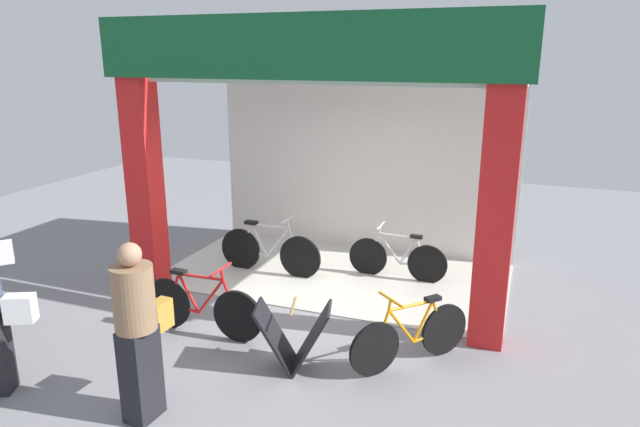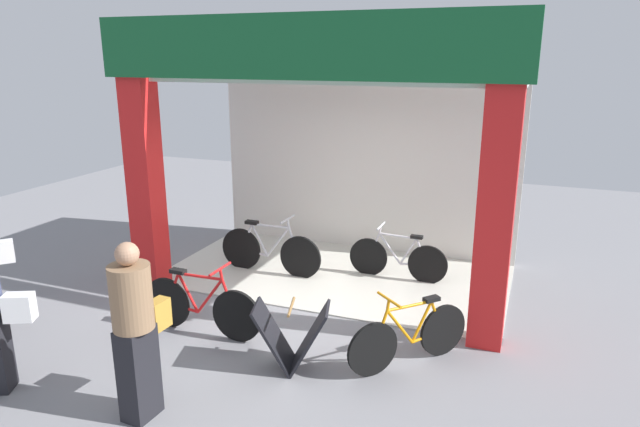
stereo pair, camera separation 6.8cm
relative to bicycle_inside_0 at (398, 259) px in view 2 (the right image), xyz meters
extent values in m
plane|color=gray|center=(-0.91, -1.53, -0.33)|extent=(18.10, 18.10, 0.00)
cube|color=beige|center=(-0.91, -0.16, -0.32)|extent=(5.05, 2.74, 0.02)
cube|color=silver|center=(-0.91, 1.21, 1.16)|extent=(5.05, 0.12, 2.96)
cube|color=red|center=(-3.24, -1.53, 1.16)|extent=(0.39, 0.36, 2.96)
cube|color=red|center=(1.42, -1.53, 1.16)|extent=(0.39, 0.36, 2.96)
cube|color=#14592D|center=(-0.91, -1.68, 3.01)|extent=(5.25, 0.20, 0.73)
cube|color=silver|center=(-0.91, -0.16, 2.61)|extent=(5.05, 2.74, 0.06)
cylinder|color=black|center=(0.45, 0.00, -0.03)|extent=(0.58, 0.04, 0.58)
cylinder|color=black|center=(-0.46, 0.00, -0.03)|extent=(0.58, 0.04, 0.58)
cylinder|color=silver|center=(0.23, 0.00, -0.06)|extent=(0.39, 0.03, 0.08)
cylinder|color=silver|center=(0.15, 0.00, 0.13)|extent=(0.25, 0.03, 0.44)
cylinder|color=silver|center=(-0.13, 0.00, 0.14)|extent=(0.36, 0.03, 0.46)
cylinder|color=silver|center=(-0.01, 0.00, 0.35)|extent=(0.56, 0.03, 0.05)
cylinder|color=silver|center=(0.35, 0.00, 0.15)|extent=(0.19, 0.03, 0.39)
cylinder|color=silver|center=(-0.37, 0.00, 0.16)|extent=(0.17, 0.03, 0.40)
cylinder|color=silver|center=(-0.28, 0.00, 0.42)|extent=(0.05, 0.03, 0.12)
cylinder|color=silver|center=(-0.28, 0.00, 0.48)|extent=(0.03, 0.41, 0.03)
cube|color=black|center=(0.27, 0.00, 0.37)|extent=(0.18, 0.09, 0.04)
cylinder|color=black|center=(-2.38, -0.47, 0.00)|extent=(0.65, 0.05, 0.65)
cylinder|color=black|center=(-1.37, -0.48, 0.00)|extent=(0.65, 0.05, 0.65)
cylinder|color=silver|center=(-2.14, -0.47, -0.02)|extent=(0.44, 0.04, 0.08)
cylinder|color=silver|center=(-2.05, -0.47, 0.19)|extent=(0.29, 0.04, 0.49)
cylinder|color=silver|center=(-1.74, -0.48, 0.20)|extent=(0.40, 0.04, 0.51)
cylinder|color=silver|center=(-1.86, -0.47, 0.43)|extent=(0.63, 0.05, 0.05)
cylinder|color=silver|center=(-2.27, -0.47, 0.21)|extent=(0.22, 0.04, 0.44)
cylinder|color=silver|center=(-1.47, -0.48, 0.22)|extent=(0.20, 0.04, 0.45)
cylinder|color=silver|center=(-1.56, -0.48, 0.51)|extent=(0.06, 0.04, 0.14)
cylinder|color=silver|center=(-1.57, -0.48, 0.57)|extent=(0.04, 0.46, 0.03)
cube|color=black|center=(-2.18, -0.47, 0.46)|extent=(0.20, 0.10, 0.05)
cylinder|color=black|center=(-2.27, -2.52, -0.01)|extent=(0.63, 0.05, 0.63)
cylinder|color=black|center=(-1.29, -2.53, -0.01)|extent=(0.63, 0.05, 0.63)
cylinder|color=red|center=(-2.04, -2.52, -0.03)|extent=(0.43, 0.04, 0.08)
cylinder|color=red|center=(-1.95, -2.52, 0.17)|extent=(0.28, 0.04, 0.48)
cylinder|color=red|center=(-1.65, -2.53, 0.18)|extent=(0.39, 0.04, 0.50)
cylinder|color=red|center=(-1.77, -2.53, 0.41)|extent=(0.61, 0.04, 0.05)
cylinder|color=red|center=(-2.16, -2.52, 0.20)|extent=(0.21, 0.04, 0.43)
cylinder|color=red|center=(-1.39, -2.53, 0.20)|extent=(0.19, 0.04, 0.44)
cylinder|color=red|center=(-1.48, -2.53, 0.48)|extent=(0.05, 0.04, 0.13)
cylinder|color=red|center=(-1.49, -2.53, 0.55)|extent=(0.04, 0.44, 0.03)
cube|color=black|center=(-2.08, -2.52, 0.43)|extent=(0.19, 0.10, 0.05)
cylinder|color=black|center=(1.00, -1.98, -0.03)|extent=(0.42, 0.47, 0.60)
cylinder|color=black|center=(0.39, -2.67, -0.03)|extent=(0.42, 0.47, 0.60)
cylinder|color=orange|center=(0.85, -2.14, -0.05)|extent=(0.29, 0.32, 0.08)
cylinder|color=orange|center=(0.80, -2.20, 0.14)|extent=(0.20, 0.22, 0.45)
cylinder|color=orange|center=(0.61, -2.42, 0.15)|extent=(0.27, 0.30, 0.47)
cylinder|color=orange|center=(0.69, -2.33, 0.37)|extent=(0.40, 0.45, 0.05)
cylinder|color=orange|center=(0.93, -2.05, 0.17)|extent=(0.15, 0.17, 0.40)
cylinder|color=orange|center=(0.45, -2.60, 0.17)|extent=(0.14, 0.16, 0.41)
cylinder|color=orange|center=(0.50, -2.54, 0.43)|extent=(0.06, 0.06, 0.12)
cylinder|color=orange|center=(0.51, -2.53, 0.49)|extent=(0.33, 0.30, 0.03)
cube|color=black|center=(0.87, -2.11, 0.39)|extent=(0.19, 0.20, 0.05)
cube|color=black|center=(-0.64, -2.90, 0.03)|extent=(0.52, 0.55, 0.73)
cube|color=black|center=(-0.27, -2.79, 0.03)|extent=(0.52, 0.55, 0.73)
cylinder|color=olive|center=(-0.45, -2.84, 0.39)|extent=(0.16, 0.44, 0.03)
cube|color=white|center=(-4.22, -3.08, 0.59)|extent=(0.26, 0.27, 0.28)
cube|color=white|center=(-2.75, -4.16, 0.56)|extent=(0.32, 0.26, 0.27)
cube|color=black|center=(-1.41, -4.12, 0.12)|extent=(0.26, 0.34, 0.90)
cylinder|color=#8C6B4C|center=(-1.41, -4.12, 0.87)|extent=(0.39, 0.39, 0.59)
sphere|color=tan|center=(-1.41, -4.12, 1.28)|extent=(0.21, 0.21, 0.21)
cube|color=#BF8C33|center=(-1.39, -3.80, 0.57)|extent=(0.15, 0.23, 0.28)
camera|label=1|loc=(1.73, -7.79, 2.93)|focal=31.73mm
camera|label=2|loc=(1.79, -7.76, 2.93)|focal=31.73mm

